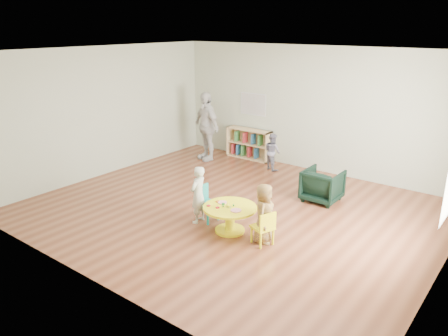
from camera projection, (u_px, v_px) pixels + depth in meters
The scene contains 11 objects.
room at pixel (235, 107), 7.39m from camera, with size 7.10×7.00×2.80m.
activity_table at pixel (230, 214), 7.07m from camera, with size 0.88×0.88×0.48m.
kid_chair_left at pixel (205, 202), 7.49m from camera, with size 0.35×0.35×0.61m.
kid_chair_right at pixel (264, 227), 6.64m from camera, with size 0.38×0.38×0.55m.
bookshelf at pixel (249, 144), 10.96m from camera, with size 1.20×0.30×0.75m.
alphabet_poster at pixel (253, 104), 10.73m from camera, with size 0.74×0.01×0.54m.
armchair at pixel (322, 185), 8.30m from camera, with size 0.67×0.69×0.63m, color black.
child_left at pixel (198, 195), 7.35m from camera, with size 0.36×0.24×0.99m, color silver.
child_right at pixel (264, 213), 6.68m from camera, with size 0.47×0.30×0.95m, color gold.
toddler at pixel (272, 152), 10.06m from camera, with size 0.42×0.33×0.86m, color #17183B.
adult_caretaker at pixel (206, 126), 10.70m from camera, with size 0.99×0.41×1.69m, color silver.
Camera 1 is at (4.34, -5.93, 3.25)m, focal length 35.00 mm.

